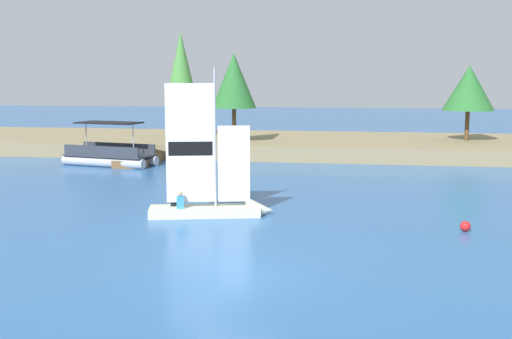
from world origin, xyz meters
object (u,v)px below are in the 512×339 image
object	(u,v)px
shoreline_tree_midleft	(234,81)
sailboat	(224,203)
wooden_dock	(140,160)
channel_buoy	(465,226)
pontoon_boat	(110,155)
shoreline_tree_centre	(469,88)
shoreline_tree_left	(181,66)

from	to	relation	value
shoreline_tree_midleft	sailboat	world-z (taller)	shoreline_tree_midleft
wooden_dock	channel_buoy	bearing A→B (deg)	-40.87
wooden_dock	pontoon_boat	distance (m)	1.94
wooden_dock	channel_buoy	size ratio (longest dim) A/B	13.14
shoreline_tree_centre	channel_buoy	bearing A→B (deg)	-99.57
shoreline_tree_centre	sailboat	distance (m)	25.63
shoreline_tree_left	sailboat	size ratio (longest dim) A/B	1.27
shoreline_tree_left	shoreline_tree_midleft	size ratio (longest dim) A/B	1.29
shoreline_tree_midleft	shoreline_tree_centre	bearing A→B (deg)	11.83
shoreline_tree_centre	channel_buoy	distance (m)	23.73
shoreline_tree_left	shoreline_tree_midleft	world-z (taller)	shoreline_tree_left
channel_buoy	pontoon_boat	bearing A→B (deg)	143.62
shoreline_tree_left	shoreline_tree_centre	xyz separation A→B (m)	(20.67, 0.03, -1.60)
shoreline_tree_centre	channel_buoy	xyz separation A→B (m)	(-3.88, -22.98, -4.49)
shoreline_tree_left	pontoon_boat	bearing A→B (deg)	-102.72
shoreline_tree_left	shoreline_tree_centre	world-z (taller)	shoreline_tree_left
sailboat	channel_buoy	distance (m)	9.01
shoreline_tree_midleft	sailboat	bearing A→B (deg)	-80.15
shoreline_tree_centre	shoreline_tree_left	bearing A→B (deg)	-179.91
sailboat	wooden_dock	bearing A→B (deg)	107.52
sailboat	pontoon_boat	size ratio (longest dim) A/B	1.02
shoreline_tree_left	sailboat	bearing A→B (deg)	-70.14
sailboat	channel_buoy	world-z (taller)	sailboat
shoreline_tree_midleft	channel_buoy	bearing A→B (deg)	-58.27
shoreline_tree_midleft	pontoon_boat	xyz separation A→B (m)	(-6.71, -5.75, -4.52)
wooden_dock	pontoon_boat	size ratio (longest dim) A/B	0.80
sailboat	pontoon_boat	distance (m)	16.12
shoreline_tree_midleft	pontoon_boat	size ratio (longest dim) A/B	1.01
shoreline_tree_centre	wooden_dock	world-z (taller)	shoreline_tree_centre
shoreline_tree_left	wooden_dock	distance (m)	10.04
shoreline_tree_centre	wooden_dock	xyz separation A→B (m)	(-21.14, -8.03, -4.44)
shoreline_tree_centre	pontoon_boat	bearing A→B (deg)	-158.17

